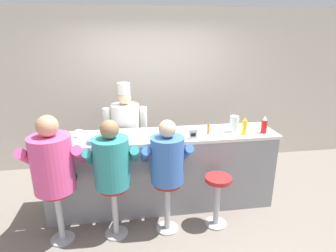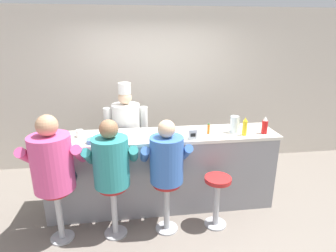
# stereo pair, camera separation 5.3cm
# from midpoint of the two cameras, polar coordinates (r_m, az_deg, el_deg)

# --- Properties ---
(ground_plane) EXTENTS (20.00, 20.00, 0.00)m
(ground_plane) POSITION_cam_midpoint_polar(r_m,az_deg,el_deg) (3.84, -0.91, -18.03)
(ground_plane) COLOR slate
(wall_back) EXTENTS (10.00, 0.06, 2.70)m
(wall_back) POSITION_cam_midpoint_polar(r_m,az_deg,el_deg) (4.92, -3.79, 7.42)
(wall_back) COLOR beige
(wall_back) RESTS_ON ground_plane
(diner_counter) EXTENTS (3.01, 0.61, 1.04)m
(diner_counter) POSITION_cam_midpoint_polar(r_m,az_deg,el_deg) (3.82, -1.58, -9.02)
(diner_counter) COLOR gray
(diner_counter) RESTS_ON ground_plane
(ketchup_bottle_red) EXTENTS (0.07, 0.07, 0.23)m
(ketchup_bottle_red) POSITION_cam_midpoint_polar(r_m,az_deg,el_deg) (3.83, 18.58, 0.19)
(ketchup_bottle_red) COLOR red
(ketchup_bottle_red) RESTS_ON diner_counter
(mustard_bottle_yellow) EXTENTS (0.06, 0.06, 0.24)m
(mustard_bottle_yellow) POSITION_cam_midpoint_polar(r_m,az_deg,el_deg) (3.69, 14.88, -0.10)
(mustard_bottle_yellow) COLOR yellow
(mustard_bottle_yellow) RESTS_ON diner_counter
(hot_sauce_bottle_orange) EXTENTS (0.04, 0.04, 0.14)m
(hot_sauce_bottle_orange) POSITION_cam_midpoint_polar(r_m,az_deg,el_deg) (3.65, 7.79, -0.58)
(hot_sauce_bottle_orange) COLOR orange
(hot_sauce_bottle_orange) RESTS_ON diner_counter
(water_pitcher_clear) EXTENTS (0.13, 0.11, 0.22)m
(water_pitcher_clear) POSITION_cam_midpoint_polar(r_m,az_deg,el_deg) (3.76, 12.87, 0.38)
(water_pitcher_clear) COLOR silver
(water_pitcher_clear) RESTS_ON diner_counter
(breakfast_plate) EXTENTS (0.22, 0.22, 0.04)m
(breakfast_plate) POSITION_cam_midpoint_polar(r_m,az_deg,el_deg) (3.48, -20.77, -3.54)
(breakfast_plate) COLOR white
(breakfast_plate) RESTS_ON diner_counter
(cereal_bowl) EXTENTS (0.17, 0.17, 0.05)m
(cereal_bowl) POSITION_cam_midpoint_polar(r_m,az_deg,el_deg) (3.44, -15.29, -3.00)
(cereal_bowl) COLOR #4C7FB7
(cereal_bowl) RESTS_ON diner_counter
(coffee_mug_tan) EXTENTS (0.12, 0.08, 0.09)m
(coffee_mug_tan) POSITION_cam_midpoint_polar(r_m,az_deg,el_deg) (3.68, -0.39, -0.65)
(coffee_mug_tan) COLOR beige
(coffee_mug_tan) RESTS_ON diner_counter
(coffee_mug_white) EXTENTS (0.14, 0.09, 0.09)m
(coffee_mug_white) POSITION_cam_midpoint_polar(r_m,az_deg,el_deg) (3.68, -17.91, -1.52)
(coffee_mug_white) COLOR white
(coffee_mug_white) RESTS_ON diner_counter
(napkin_dispenser_chrome) EXTENTS (0.10, 0.06, 0.12)m
(napkin_dispenser_chrome) POSITION_cam_midpoint_polar(r_m,az_deg,el_deg) (3.46, 4.60, -1.65)
(napkin_dispenser_chrome) COLOR silver
(napkin_dispenser_chrome) RESTS_ON diner_counter
(diner_seated_pink) EXTENTS (0.66, 0.65, 1.50)m
(diner_seated_pink) POSITION_cam_midpoint_polar(r_m,az_deg,el_deg) (3.28, -22.64, -7.42)
(diner_seated_pink) COLOR #B2B5BA
(diner_seated_pink) RESTS_ON ground_plane
(diner_seated_teal) EXTENTS (0.60, 0.59, 1.42)m
(diner_seated_teal) POSITION_cam_midpoint_polar(r_m,az_deg,el_deg) (3.19, -11.77, -7.71)
(diner_seated_teal) COLOR #B2B5BA
(diner_seated_teal) RESTS_ON ground_plane
(diner_seated_blue) EXTENTS (0.58, 0.57, 1.39)m
(diner_seated_blue) POSITION_cam_midpoint_polar(r_m,az_deg,el_deg) (3.21, -0.71, -7.38)
(diner_seated_blue) COLOR #B2B5BA
(diner_seated_blue) RESTS_ON ground_plane
(empty_stool_round) EXTENTS (0.32, 0.32, 0.66)m
(empty_stool_round) POSITION_cam_midpoint_polar(r_m,az_deg,el_deg) (3.52, 9.59, -13.30)
(empty_stool_round) COLOR #B2B5BA
(empty_stool_round) RESTS_ON ground_plane
(cook_in_whites_near) EXTENTS (0.63, 0.41, 1.62)m
(cook_in_whites_near) POSITION_cam_midpoint_polar(r_m,az_deg,el_deg) (4.18, -8.90, -1.28)
(cook_in_whites_near) COLOR #232328
(cook_in_whites_near) RESTS_ON ground_plane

